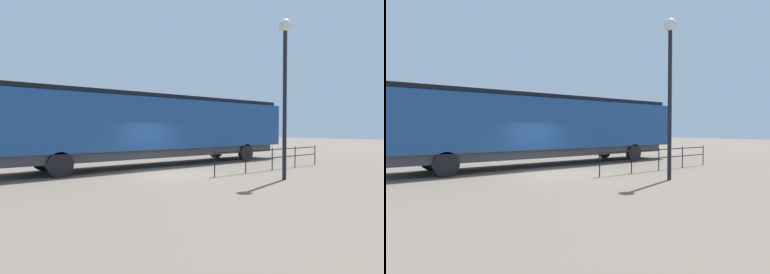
# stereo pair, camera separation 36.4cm
# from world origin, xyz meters

# --- Properties ---
(ground_plane) EXTENTS (120.00, 120.00, 0.00)m
(ground_plane) POSITION_xyz_m (0.00, 0.00, 0.00)
(ground_plane) COLOR #756656
(locomotive) EXTENTS (3.18, 18.08, 3.95)m
(locomotive) POSITION_xyz_m (-3.26, 2.09, 2.23)
(locomotive) COLOR navy
(locomotive) RESTS_ON ground_plane
(lamp_post) EXTENTS (0.51, 0.51, 6.53)m
(lamp_post) POSITION_xyz_m (4.41, 2.83, 4.51)
(lamp_post) COLOR black
(lamp_post) RESTS_ON ground_plane
(platform_fence) EXTENTS (0.05, 7.89, 1.13)m
(platform_fence) POSITION_xyz_m (2.13, 4.97, 0.73)
(platform_fence) COLOR black
(platform_fence) RESTS_ON ground_plane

